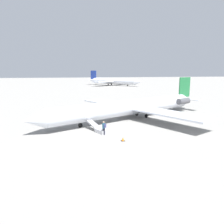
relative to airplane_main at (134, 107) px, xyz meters
The scene contains 6 objects.
ground_plane 2.25m from the airplane_main, 22.19° to the left, with size 600.00×600.00×0.00m, color gray.
airplane_main is the anchor object (origin of this frame).
airplane_far_right 95.40m from the airplane_main, 104.05° to the right, with size 27.20×34.40×8.87m.
boarding_stairs 10.62m from the airplane_main, 43.61° to the left, with size 2.47×4.10×1.69m.
passenger 11.29m from the airplane_main, 49.04° to the left, with size 0.45×0.57×1.74m.
traffic_cone_near_stairs 13.04m from the airplane_main, 63.01° to the left, with size 0.41×0.41×0.45m.
Camera 1 is at (12.78, 33.96, 7.78)m, focal length 35.00 mm.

